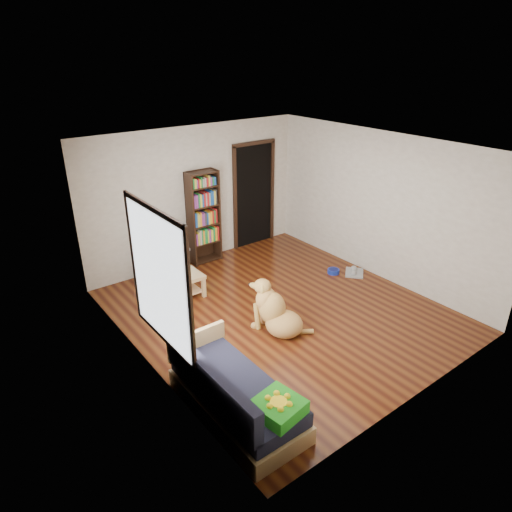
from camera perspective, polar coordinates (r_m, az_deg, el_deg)
ground at (r=7.39m, az=2.99°, el=-6.83°), size 5.00×5.00×0.00m
ceiling at (r=6.42m, az=3.51°, el=13.34°), size 5.00×5.00×0.00m
wall_back at (r=8.73m, az=-7.52°, el=7.47°), size 4.50×0.00×4.50m
wall_front at (r=5.35m, az=20.88°, el=-5.71°), size 4.50×0.00×4.50m
wall_left at (r=5.72m, az=-14.25°, el=-2.71°), size 0.00×5.00×5.00m
wall_right at (r=8.35m, az=15.16°, el=6.00°), size 0.00×5.00×5.00m
green_cushion at (r=4.93m, az=2.82°, el=-18.37°), size 0.53×0.53×0.15m
laptop at (r=7.69m, az=-8.93°, el=-2.27°), size 0.35×0.31×0.02m
dog_bowl at (r=8.64m, az=9.65°, el=-1.88°), size 0.22×0.22×0.08m
grey_rag at (r=8.71m, az=12.19°, el=-2.07°), size 0.51×0.50×0.03m
window at (r=5.23m, az=-12.06°, el=-2.76°), size 0.03×1.46×1.70m
doorway at (r=9.48m, az=-0.29°, el=7.93°), size 1.03×0.05×2.19m
tv_stand at (r=8.51m, az=-11.50°, el=-0.76°), size 0.90×0.45×0.50m
crt_tv at (r=8.34m, az=-11.84°, el=2.23°), size 0.55×0.52×0.58m
bookshelf at (r=8.72m, az=-6.60°, el=5.42°), size 0.60×0.30×1.80m
sofa at (r=5.43m, az=-2.99°, el=-16.91°), size 0.80×1.80×0.80m
coffee_table at (r=7.77m, az=-8.97°, el=-3.06°), size 0.55×0.55×0.40m
dog at (r=6.75m, az=2.48°, el=-7.12°), size 0.71×0.92×0.83m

